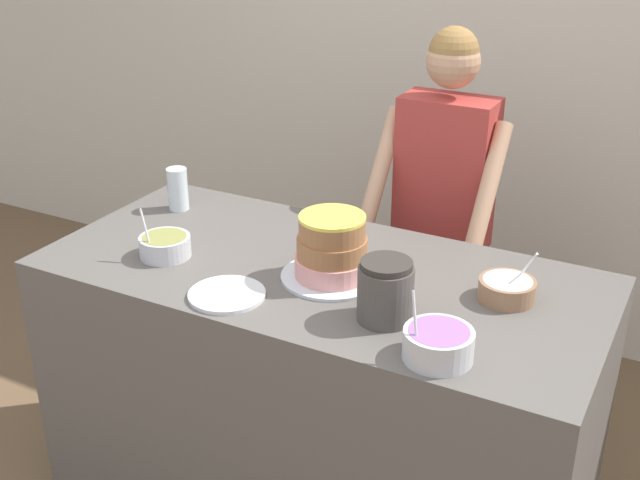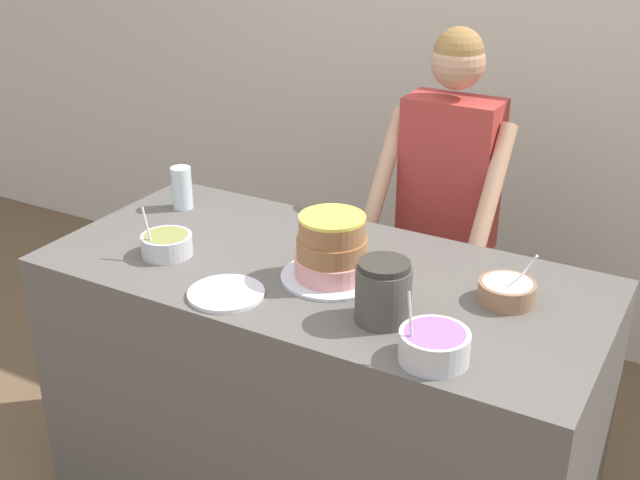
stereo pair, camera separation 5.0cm
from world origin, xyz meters
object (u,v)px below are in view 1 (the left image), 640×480
Objects in this scene: cake at (332,250)px; ceramic_plate at (227,295)px; frosting_bowl_olive at (165,245)px; frosting_bowl_purple at (438,343)px; stoneware_jar at (385,291)px; person_baker at (443,194)px; frosting_bowl_white at (507,289)px; drinking_glass at (178,189)px.

ceramic_plate is (-0.21, -0.24, -0.08)m from cake.
frosting_bowl_purple is (0.94, -0.15, 0.01)m from frosting_bowl_olive.
stoneware_jar is (0.44, 0.09, 0.08)m from ceramic_plate.
person_baker is 8.52× the size of frosting_bowl_purple.
cake is 0.50m from frosting_bowl_white.
stoneware_jar is (0.95, -0.36, 0.01)m from drinking_glass.
cake reaches higher than stoneware_jar.
cake is 0.75m from drinking_glass.
frosting_bowl_purple is (0.42, -0.26, -0.05)m from cake.
drinking_glass reaches higher than frosting_bowl_white.
frosting_bowl_purple is 1.23m from drinking_glass.
person_baker is 9.12× the size of stoneware_jar.
cake is 1.38× the size of ceramic_plate.
stoneware_jar is at bearing -31.93° from cake.
drinking_glass reaches higher than ceramic_plate.
person_baker is at bearing 100.36° from stoneware_jar.
frosting_bowl_purple is at bearing -31.43° from cake.
stoneware_jar is at bearing 12.15° from ceramic_plate.
person_baker is 5.16× the size of cake.
frosting_bowl_olive is at bearing -167.88° from cake.
person_baker is 9.79× the size of frosting_bowl_white.
person_baker is 0.76m from cake.
frosting_bowl_white is (0.49, 0.11, -0.06)m from cake.
cake reaches higher than drinking_glass.
stoneware_jar reaches higher than drinking_glass.
person_baker reaches higher than stoneware_jar.
person_baker is 0.76m from frosting_bowl_white.
frosting_bowl_purple is at bearing -1.77° from ceramic_plate.
drinking_glass is (-1.14, 0.47, 0.03)m from frosting_bowl_purple.
frosting_bowl_white is 0.93× the size of stoneware_jar.
stoneware_jar is (0.16, -0.90, 0.07)m from person_baker.
drinking_glass is at bearing 163.28° from cake.
drinking_glass is at bearing 159.23° from stoneware_jar.
frosting_bowl_white is (1.01, 0.22, -0.00)m from frosting_bowl_olive.
ceramic_plate is 1.28× the size of stoneware_jar.
drinking_glass is at bearing -145.57° from person_baker.
cake reaches higher than frosting_bowl_olive.
frosting_bowl_purple reaches higher than stoneware_jar.
cake is 1.65× the size of frosting_bowl_purple.
frosting_bowl_white is 0.73× the size of ceramic_plate.
frosting_bowl_olive reaches higher than ceramic_plate.
person_baker reaches higher than frosting_bowl_purple.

